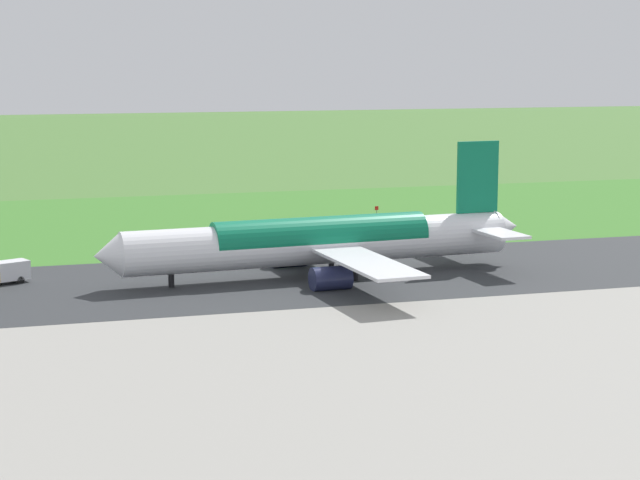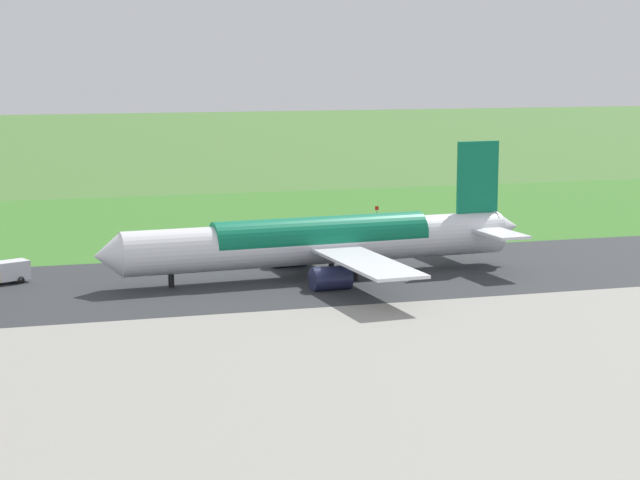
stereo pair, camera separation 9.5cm
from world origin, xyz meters
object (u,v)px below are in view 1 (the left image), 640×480
Objects in this scene: service_truck_baggage at (6,272)px; traffic_cone_orange at (332,222)px; airliner_main at (323,241)px; no_stopping_sign at (377,213)px.

traffic_cone_orange is at bearing -145.67° from service_truck_baggage.
airliner_main is 98.45× the size of traffic_cone_orange.
no_stopping_sign reaches higher than service_truck_baggage.
service_truck_baggage is 2.31× the size of no_stopping_sign.
service_truck_baggage is 11.31× the size of traffic_cone_orange.
no_stopping_sign is 7.33m from traffic_cone_orange.
airliner_main is 8.71× the size of service_truck_baggage.
airliner_main reaches higher than traffic_cone_orange.
service_truck_baggage is at bearing 34.33° from traffic_cone_orange.
traffic_cone_orange is at bearing -108.46° from airliner_main.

